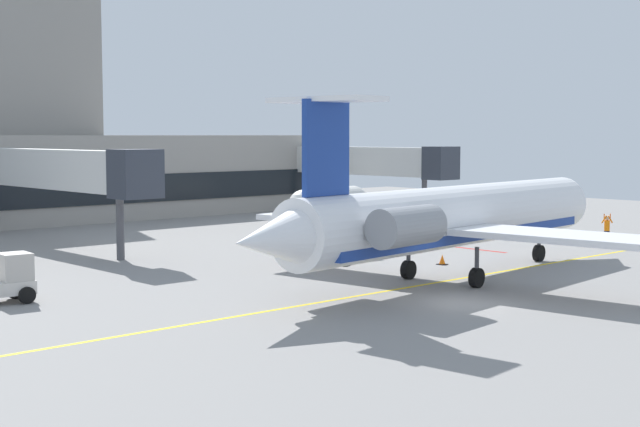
{
  "coord_description": "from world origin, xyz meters",
  "views": [
    {
      "loc": [
        -29.27,
        -23.46,
        6.91
      ],
      "look_at": [
        1.37,
        9.76,
        3.0
      ],
      "focal_mm": 51.14,
      "sensor_mm": 36.0,
      "label": 1
    }
  ],
  "objects_px": {
    "regional_jet": "(449,218)",
    "pushback_tractor": "(345,238)",
    "marshaller": "(607,229)",
    "baggage_tug": "(2,281)",
    "fuel_tank": "(329,203)"
  },
  "relations": [
    {
      "from": "regional_jet",
      "to": "fuel_tank",
      "type": "relative_size",
      "value": 3.27
    },
    {
      "from": "regional_jet",
      "to": "marshaller",
      "type": "height_order",
      "value": "regional_jet"
    },
    {
      "from": "pushback_tractor",
      "to": "marshaller",
      "type": "xyz_separation_m",
      "value": [
        15.6,
        -7.79,
        0.03
      ]
    },
    {
      "from": "marshaller",
      "to": "regional_jet",
      "type": "bearing_deg",
      "value": -171.98
    },
    {
      "from": "regional_jet",
      "to": "marshaller",
      "type": "bearing_deg",
      "value": 8.02
    },
    {
      "from": "regional_jet",
      "to": "pushback_tractor",
      "type": "distance_m",
      "value": 11.18
    },
    {
      "from": "pushback_tractor",
      "to": "marshaller",
      "type": "height_order",
      "value": "pushback_tractor"
    },
    {
      "from": "fuel_tank",
      "to": "marshaller",
      "type": "xyz_separation_m",
      "value": [
        3.03,
        -22.45,
        -0.55
      ]
    },
    {
      "from": "regional_jet",
      "to": "baggage_tug",
      "type": "distance_m",
      "value": 20.04
    },
    {
      "from": "baggage_tug",
      "to": "marshaller",
      "type": "distance_m",
      "value": 37.29
    },
    {
      "from": "baggage_tug",
      "to": "fuel_tank",
      "type": "distance_m",
      "value": 37.43
    },
    {
      "from": "regional_jet",
      "to": "baggage_tug",
      "type": "xyz_separation_m",
      "value": [
        -17.82,
        8.92,
        -2.13
      ]
    },
    {
      "from": "fuel_tank",
      "to": "marshaller",
      "type": "relative_size",
      "value": 4.51
    },
    {
      "from": "pushback_tractor",
      "to": "fuel_tank",
      "type": "relative_size",
      "value": 0.4
    },
    {
      "from": "fuel_tank",
      "to": "regional_jet",
      "type": "bearing_deg",
      "value": -122.36
    }
  ]
}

